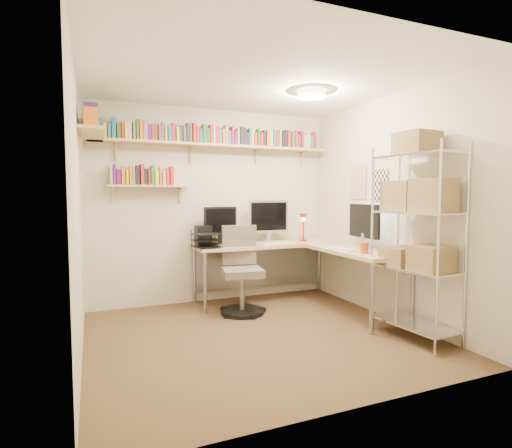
# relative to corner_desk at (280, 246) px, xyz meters

# --- Properties ---
(ground) EXTENTS (3.20, 3.20, 0.00)m
(ground) POSITION_rel_corner_desk_xyz_m (-0.70, -0.93, -0.76)
(ground) COLOR #48351F
(ground) RESTS_ON ground
(room_shell) EXTENTS (3.24, 3.04, 2.52)m
(room_shell) POSITION_rel_corner_desk_xyz_m (-0.69, -0.93, 0.79)
(room_shell) COLOR beige
(room_shell) RESTS_ON ground
(wall_shelves) EXTENTS (3.12, 1.09, 0.80)m
(wall_shelves) POSITION_rel_corner_desk_xyz_m (-1.10, 0.37, 1.27)
(wall_shelves) COLOR #D1B676
(wall_shelves) RESTS_ON ground
(corner_desk) EXTENTS (2.04, 1.95, 1.33)m
(corner_desk) POSITION_rel_corner_desk_xyz_m (0.00, 0.00, 0.00)
(corner_desk) COLOR tan
(corner_desk) RESTS_ON ground
(office_chair) EXTENTS (0.55, 0.56, 1.03)m
(office_chair) POSITION_rel_corner_desk_xyz_m (-0.57, -0.12, -0.32)
(office_chair) COLOR black
(office_chair) RESTS_ON ground
(wire_rack) EXTENTS (0.46, 0.84, 1.98)m
(wire_rack) POSITION_rel_corner_desk_xyz_m (0.66, -1.59, 0.46)
(wire_rack) COLOR silver
(wire_rack) RESTS_ON ground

